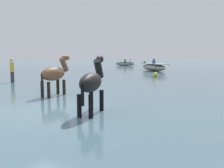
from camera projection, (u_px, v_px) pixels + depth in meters
name	position (u px, v px, depth m)	size (l,w,h in m)	color
ground_plane	(40.00, 122.00, 7.62)	(120.00, 120.00, 0.00)	#666051
water_surface	(173.00, 83.00, 15.79)	(90.00, 90.00, 0.29)	#476675
horse_lead_bay	(54.00, 75.00, 10.40)	(0.60, 1.72, 1.86)	brown
horse_trailing_black	(92.00, 84.00, 7.37)	(0.87, 1.72, 1.88)	black
boat_mid_channel	(154.00, 67.00, 24.45)	(3.59, 2.83, 1.14)	#B2AD9E
boat_distant_west	(125.00, 64.00, 33.62)	(2.54, 1.63, 0.93)	#B2AD9E
person_spectator_far	(12.00, 72.00, 15.04)	(0.38, 0.33, 1.63)	#383842
channel_buoy	(155.00, 75.00, 18.20)	(0.34, 0.34, 0.79)	yellow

